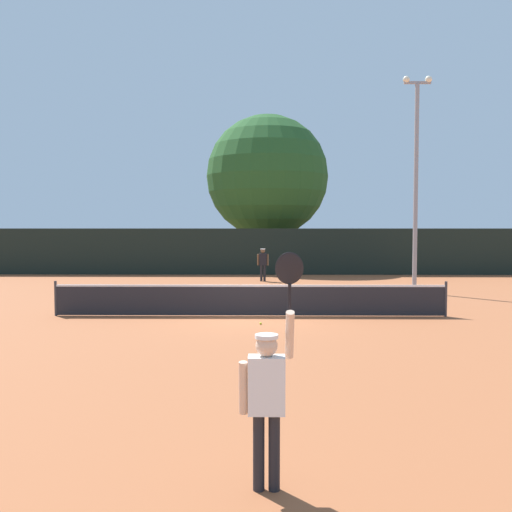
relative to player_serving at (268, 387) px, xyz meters
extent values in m
plane|color=#9E5633|center=(-0.44, 11.21, -1.08)|extent=(120.00, 120.00, 0.00)
cube|color=#232328|center=(-0.44, 11.21, -0.61)|extent=(11.90, 0.03, 0.91)
cube|color=white|center=(-0.44, 11.21, -0.15)|extent=(11.90, 0.04, 0.06)
cylinder|color=#333338|center=(-6.39, 11.21, -0.55)|extent=(0.08, 0.08, 1.07)
cylinder|color=#333338|center=(5.51, 11.21, -0.55)|extent=(0.08, 0.08, 1.07)
cube|color=black|center=(-0.44, 25.80, 0.23)|extent=(33.27, 0.12, 2.62)
cube|color=white|center=(-0.01, -0.01, 0.03)|extent=(0.38, 0.22, 0.60)
sphere|color=beige|center=(-0.01, -0.01, 0.43)|extent=(0.23, 0.23, 0.23)
cylinder|color=white|center=(-0.01, -0.01, 0.53)|extent=(0.24, 0.24, 0.04)
cylinder|color=black|center=(-0.09, -0.01, -0.68)|extent=(0.12, 0.12, 0.81)
cylinder|color=black|center=(0.07, -0.01, -0.68)|extent=(0.12, 0.12, 0.81)
cylinder|color=beige|center=(-0.25, -0.01, 0.00)|extent=(0.09, 0.17, 0.57)
cylinder|color=beige|center=(0.23, 0.07, 0.53)|extent=(0.09, 0.32, 0.55)
cylinder|color=black|center=(0.23, 0.13, 0.92)|extent=(0.04, 0.11, 0.28)
ellipsoid|color=black|center=(0.23, 0.19, 1.21)|extent=(0.30, 0.13, 0.36)
cube|color=black|center=(-0.04, 22.00, 0.02)|extent=(0.38, 0.22, 0.60)
sphere|color=brown|center=(-0.04, 22.00, 0.43)|extent=(0.23, 0.23, 0.23)
cylinder|color=white|center=(-0.04, 22.00, 0.53)|extent=(0.24, 0.24, 0.04)
cylinder|color=black|center=(-0.12, 22.00, -0.68)|extent=(0.12, 0.12, 0.81)
cylinder|color=black|center=(0.04, 22.00, -0.68)|extent=(0.12, 0.12, 0.81)
cylinder|color=brown|center=(-0.28, 22.00, -0.01)|extent=(0.09, 0.17, 0.57)
cylinder|color=brown|center=(0.20, 22.00, -0.01)|extent=(0.09, 0.16, 0.57)
sphere|color=#CCE033|center=(-0.11, 9.73, -1.05)|extent=(0.07, 0.07, 0.07)
cylinder|color=gray|center=(6.23, 17.38, 3.18)|extent=(0.18, 0.18, 8.52)
cube|color=gray|center=(6.23, 17.38, 7.49)|extent=(1.10, 0.10, 0.10)
sphere|color=#F2EDCC|center=(5.78, 17.38, 7.62)|extent=(0.28, 0.28, 0.28)
sphere|color=#F2EDCC|center=(6.68, 17.38, 7.62)|extent=(0.28, 0.28, 0.28)
cylinder|color=brown|center=(0.24, 30.18, 0.43)|extent=(0.56, 0.56, 3.02)
sphere|color=#235123|center=(0.24, 30.18, 4.86)|extent=(7.78, 7.78, 7.78)
cube|color=navy|center=(-7.85, 32.02, -0.48)|extent=(2.33, 4.38, 0.90)
cube|color=#2D333D|center=(-7.85, 31.72, 0.29)|extent=(1.92, 2.37, 0.64)
cylinder|color=black|center=(-8.70, 33.42, -0.78)|extent=(0.22, 0.60, 0.60)
cylinder|color=black|center=(-7.00, 33.42, -0.78)|extent=(0.22, 0.60, 0.60)
cylinder|color=black|center=(-8.70, 30.62, -0.78)|extent=(0.22, 0.60, 0.60)
cylinder|color=black|center=(-7.00, 30.62, -0.78)|extent=(0.22, 0.60, 0.60)
cube|color=red|center=(1.95, 31.79, -0.48)|extent=(2.42, 4.41, 0.90)
cube|color=#2D333D|center=(1.95, 31.49, 0.29)|extent=(1.97, 2.40, 0.64)
cylinder|color=black|center=(1.10, 33.19, -0.78)|extent=(0.22, 0.60, 0.60)
cylinder|color=black|center=(2.80, 33.19, -0.78)|extent=(0.22, 0.60, 0.60)
cylinder|color=black|center=(1.10, 30.39, -0.78)|extent=(0.22, 0.60, 0.60)
cylinder|color=black|center=(2.80, 30.39, -0.78)|extent=(0.22, 0.60, 0.60)
cube|color=navy|center=(10.11, 32.94, -0.48)|extent=(2.31, 4.37, 0.90)
cube|color=#2D333D|center=(10.11, 32.64, 0.29)|extent=(1.91, 2.36, 0.64)
cylinder|color=black|center=(9.26, 34.34, -0.78)|extent=(0.22, 0.60, 0.60)
cylinder|color=black|center=(10.96, 34.34, -0.78)|extent=(0.22, 0.60, 0.60)
cylinder|color=black|center=(9.26, 31.54, -0.78)|extent=(0.22, 0.60, 0.60)
cylinder|color=black|center=(10.96, 31.54, -0.78)|extent=(0.22, 0.60, 0.60)
camera|label=1|loc=(-0.05, -5.66, 1.66)|focal=39.11mm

